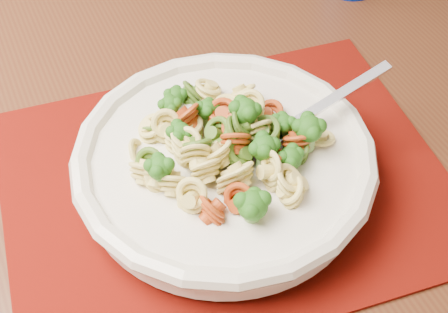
{
  "coord_description": "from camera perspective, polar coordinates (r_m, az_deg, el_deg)",
  "views": [
    {
      "loc": [
        0.74,
        -0.64,
        1.2
      ],
      "look_at": [
        0.78,
        -0.26,
        0.76
      ],
      "focal_mm": 50.0,
      "sensor_mm": 36.0,
      "label": 1
    }
  ],
  "objects": [
    {
      "name": "fork",
      "position": [
        0.59,
        4.04,
        1.6
      ],
      "size": [
        0.18,
        0.09,
        0.08
      ],
      "primitive_type": null,
      "rotation": [
        0.0,
        -0.35,
        0.36
      ],
      "color": "silver",
      "rests_on": "pasta_bowl"
    },
    {
      "name": "pasta_bowl",
      "position": [
        0.59,
        0.0,
        -0.54
      ],
      "size": [
        0.29,
        0.29,
        0.05
      ],
      "color": "silver",
      "rests_on": "placemat"
    },
    {
      "name": "placemat",
      "position": [
        0.61,
        0.18,
        -2.36
      ],
      "size": [
        0.49,
        0.42,
        0.0
      ],
      "primitive_type": "cube",
      "rotation": [
        0.0,
        0.0,
        0.24
      ],
      "color": "#600A04",
      "rests_on": "dining_table"
    },
    {
      "name": "pasta_broccoli_heap",
      "position": [
        0.58,
        0.0,
        0.4
      ],
      "size": [
        0.24,
        0.24,
        0.06
      ],
      "primitive_type": null,
      "color": "#EAD173",
      "rests_on": "pasta_bowl"
    },
    {
      "name": "dining_table",
      "position": [
        0.74,
        -1.85,
        -3.98
      ],
      "size": [
        1.48,
        1.21,
        0.72
      ],
      "rotation": [
        0.0,
        0.0,
        0.35
      ],
      "color": "#482614",
      "rests_on": "ground"
    }
  ]
}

